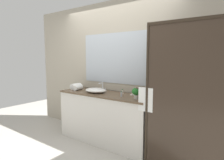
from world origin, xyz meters
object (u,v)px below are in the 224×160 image
object	(u,v)px
sink_basin	(96,90)
rolled_towel_middle	(78,88)
rolled_towel_near_edge	(76,86)
potted_plant	(137,92)
amenity_bottle_conditioner	(121,94)
amenity_bottle_body_wash	(122,92)
amenity_bottle_lotion	(139,93)
soap_dish	(134,94)
faucet	(102,88)

from	to	relation	value
sink_basin	rolled_towel_middle	size ratio (longest dim) A/B	1.85
rolled_towel_middle	rolled_towel_near_edge	bearing A→B (deg)	156.83
potted_plant	amenity_bottle_conditioner	size ratio (longest dim) A/B	2.07
potted_plant	rolled_towel_middle	size ratio (longest dim) A/B	0.78
sink_basin	amenity_bottle_body_wash	world-z (taller)	amenity_bottle_body_wash
potted_plant	rolled_towel_middle	bearing A→B (deg)	178.08
amenity_bottle_body_wash	amenity_bottle_lotion	size ratio (longest dim) A/B	0.98
soap_dish	amenity_bottle_lotion	distance (m)	0.10
sink_basin	amenity_bottle_conditioner	world-z (taller)	amenity_bottle_conditioner
amenity_bottle_lotion	rolled_towel_near_edge	bearing A→B (deg)	-171.82
amenity_bottle_lotion	rolled_towel_middle	size ratio (longest dim) A/B	0.41
potted_plant	amenity_bottle_body_wash	bearing A→B (deg)	153.65
amenity_bottle_conditioner	rolled_towel_middle	world-z (taller)	rolled_towel_middle
soap_dish	amenity_bottle_conditioner	xyz separation A→B (m)	(-0.10, -0.22, 0.03)
rolled_towel_middle	amenity_bottle_lotion	bearing A→B (deg)	11.02
faucet	soap_dish	bearing A→B (deg)	-0.91
sink_basin	rolled_towel_near_edge	xyz separation A→B (m)	(-0.57, 0.05, 0.02)
potted_plant	soap_dish	size ratio (longest dim) A/B	1.76
amenity_bottle_lotion	rolled_towel_near_edge	size ratio (longest dim) A/B	0.41
rolled_towel_middle	faucet	bearing A→B (deg)	23.48
potted_plant	sink_basin	bearing A→B (deg)	176.97
sink_basin	potted_plant	bearing A→B (deg)	-3.03
faucet	amenity_bottle_conditioner	xyz separation A→B (m)	(0.59, -0.23, -0.01)
faucet	rolled_towel_middle	distance (m)	0.50
rolled_towel_middle	potted_plant	bearing A→B (deg)	-1.92
soap_dish	rolled_towel_middle	bearing A→B (deg)	-170.73
amenity_bottle_body_wash	amenity_bottle_lotion	bearing A→B (deg)	17.71
rolled_towel_near_edge	amenity_bottle_conditioner	bearing A→B (deg)	-4.05
sink_basin	rolled_towel_middle	bearing A→B (deg)	-179.76
faucet	amenity_bottle_lotion	xyz separation A→B (m)	(0.78, 0.04, -0.01)
potted_plant	rolled_towel_near_edge	world-z (taller)	potted_plant
rolled_towel_middle	sink_basin	bearing A→B (deg)	0.24
sink_basin	amenity_bottle_lotion	world-z (taller)	amenity_bottle_lotion
amenity_bottle_lotion	rolled_towel_near_edge	distance (m)	1.36
sink_basin	amenity_bottle_body_wash	distance (m)	0.51
soap_dish	amenity_bottle_conditioner	bearing A→B (deg)	-114.71
sink_basin	faucet	bearing A→B (deg)	90.00
amenity_bottle_body_wash	faucet	bearing A→B (deg)	174.26
potted_plant	rolled_towel_near_edge	distance (m)	1.45
amenity_bottle_conditioner	rolled_towel_middle	bearing A→B (deg)	178.09
soap_dish	rolled_towel_middle	distance (m)	1.17
faucet	rolled_towel_middle	world-z (taller)	faucet
amenity_bottle_conditioner	rolled_towel_near_edge	distance (m)	1.16
amenity_bottle_conditioner	rolled_towel_near_edge	xyz separation A→B (m)	(-1.16, 0.08, 0.02)
amenity_bottle_lotion	amenity_bottle_conditioner	bearing A→B (deg)	-124.07
soap_dish	amenity_bottle_body_wash	distance (m)	0.21
amenity_bottle_body_wash	rolled_towel_near_edge	distance (m)	1.06
soap_dish	amenity_bottle_lotion	xyz separation A→B (m)	(0.08, 0.05, 0.03)
sink_basin	soap_dish	size ratio (longest dim) A/B	4.18
sink_basin	potted_plant	size ratio (longest dim) A/B	2.38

